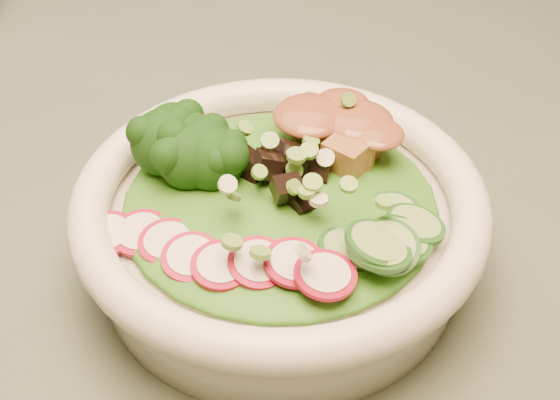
% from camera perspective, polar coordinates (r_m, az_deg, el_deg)
% --- Properties ---
extents(dining_table, '(1.20, 0.80, 0.75)m').
position_cam_1_polar(dining_table, '(0.62, -4.24, -4.90)').
color(dining_table, black).
rests_on(dining_table, ground).
extents(salad_bowl, '(0.23, 0.23, 0.06)m').
position_cam_1_polar(salad_bowl, '(0.44, 0.00, -1.76)').
color(salad_bowl, white).
rests_on(salad_bowl, dining_table).
extents(lettuce_bed, '(0.17, 0.17, 0.02)m').
position_cam_1_polar(lettuce_bed, '(0.43, 0.00, 0.10)').
color(lettuce_bed, '#236A16').
rests_on(lettuce_bed, salad_bowl).
extents(broccoli_florets, '(0.08, 0.07, 0.04)m').
position_cam_1_polar(broccoli_florets, '(0.44, -6.10, 3.54)').
color(broccoli_florets, black).
rests_on(broccoli_florets, salad_bowl).
extents(radish_slices, '(0.10, 0.05, 0.02)m').
position_cam_1_polar(radish_slices, '(0.39, -3.98, -4.43)').
color(radish_slices, maroon).
rests_on(radish_slices, salad_bowl).
extents(cucumber_slices, '(0.07, 0.07, 0.03)m').
position_cam_1_polar(cucumber_slices, '(0.40, 6.74, -1.65)').
color(cucumber_slices, '#8DBC68').
rests_on(cucumber_slices, salad_bowl).
extents(mushroom_heap, '(0.07, 0.07, 0.03)m').
position_cam_1_polar(mushroom_heap, '(0.43, 0.72, 2.01)').
color(mushroom_heap, black).
rests_on(mushroom_heap, salad_bowl).
extents(tofu_cubes, '(0.09, 0.06, 0.03)m').
position_cam_1_polar(tofu_cubes, '(0.46, 3.63, 4.73)').
color(tofu_cubes, '#955E31').
rests_on(tofu_cubes, salad_bowl).
extents(peanut_sauce, '(0.06, 0.05, 0.01)m').
position_cam_1_polar(peanut_sauce, '(0.45, 3.69, 5.86)').
color(peanut_sauce, brown).
rests_on(peanut_sauce, tofu_cubes).
extents(scallion_garnish, '(0.16, 0.16, 0.02)m').
position_cam_1_polar(scallion_garnish, '(0.42, 0.00, 2.15)').
color(scallion_garnish, '#679E38').
rests_on(scallion_garnish, salad_bowl).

